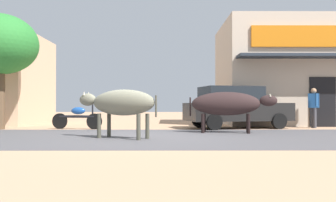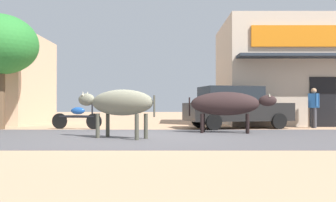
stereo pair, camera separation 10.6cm
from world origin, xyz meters
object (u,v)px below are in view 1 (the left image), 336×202
object	(u,v)px
parked_motorcycle	(78,117)
cow_far_dark	(227,104)
cow_near_brown	(121,103)
parked_hatchback_car	(236,107)
roadside_tree	(0,45)
pedestrian_by_shop	(314,105)

from	to	relation	value
parked_motorcycle	cow_far_dark	bearing A→B (deg)	-19.79
cow_near_brown	parked_hatchback_car	bearing A→B (deg)	47.59
parked_motorcycle	cow_near_brown	world-z (taller)	cow_near_brown
roadside_tree	cow_far_dark	bearing A→B (deg)	-12.41
parked_hatchback_car	parked_motorcycle	xyz separation A→B (m)	(-6.13, -0.47, -0.38)
roadside_tree	cow_far_dark	xyz separation A→B (m)	(8.33, -1.83, -2.24)
roadside_tree	parked_hatchback_car	bearing A→B (deg)	3.67
pedestrian_by_shop	cow_near_brown	bearing A→B (deg)	-147.24
pedestrian_by_shop	parked_hatchback_car	bearing A→B (deg)	-175.39
cow_near_brown	parked_motorcycle	bearing A→B (deg)	118.64
roadside_tree	parked_motorcycle	size ratio (longest dim) A/B	2.20
parked_motorcycle	pedestrian_by_shop	size ratio (longest dim) A/B	1.24
parked_motorcycle	cow_far_dark	xyz separation A→B (m)	(5.39, -1.94, 0.48)
roadside_tree	pedestrian_by_shop	distance (m)	12.51
roadside_tree	parked_hatchback_car	xyz separation A→B (m)	(9.06, 0.58, -2.35)
cow_near_brown	pedestrian_by_shop	size ratio (longest dim) A/B	1.51
parked_motorcycle	cow_near_brown	bearing A→B (deg)	-61.36
parked_hatchback_car	pedestrian_by_shop	size ratio (longest dim) A/B	2.72
roadside_tree	parked_motorcycle	distance (m)	4.00
cow_near_brown	pedestrian_by_shop	distance (m)	8.57
roadside_tree	cow_near_brown	world-z (taller)	roadside_tree
parked_hatchback_car	pedestrian_by_shop	world-z (taller)	parked_hatchback_car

